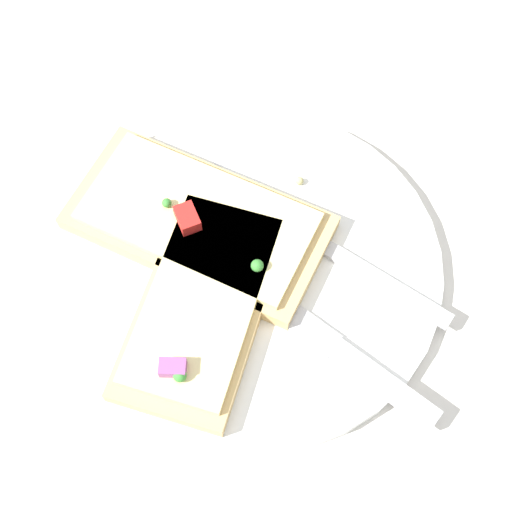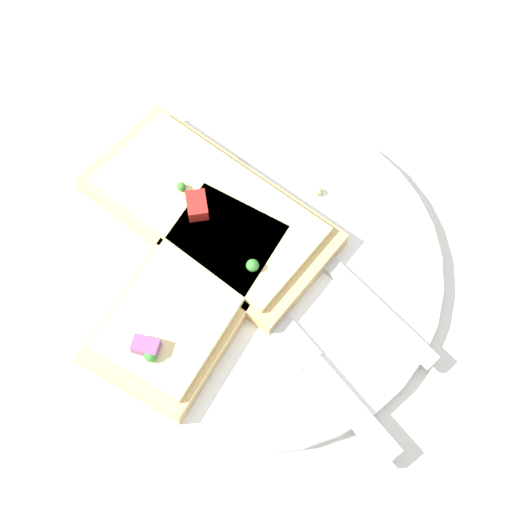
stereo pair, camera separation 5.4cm
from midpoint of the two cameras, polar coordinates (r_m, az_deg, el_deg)
name	(u,v)px [view 2 (the right image)]	position (r m, az deg, el deg)	size (l,w,h in m)	color
ground_plane	(256,268)	(0.56, 2.75, -1.27)	(4.00, 4.00, 0.00)	beige
plate	(256,265)	(0.55, 2.77, -1.01)	(0.29, 0.29, 0.01)	white
fork	(312,248)	(0.55, 7.31, 0.37)	(0.15, 0.19, 0.01)	#B7B7BC
knife	(302,352)	(0.52, 6.68, -7.98)	(0.17, 0.18, 0.01)	#B7B7BC
pizza_slice_main	(209,211)	(0.56, -1.01, 3.38)	(0.18, 0.22, 0.03)	tan
pizza_slice_corner	(193,289)	(0.53, -2.16, -2.97)	(0.20, 0.14, 0.03)	tan
crumb_scatter	(232,279)	(0.54, 0.88, -2.12)	(0.17, 0.11, 0.01)	tan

